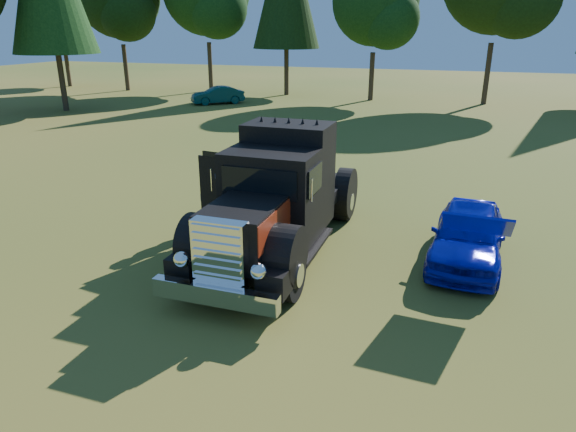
% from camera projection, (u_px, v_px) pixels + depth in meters
% --- Properties ---
extents(ground, '(120.00, 120.00, 0.00)m').
position_uv_depth(ground, '(307.00, 282.00, 11.05)').
color(ground, '#325118').
rests_on(ground, ground).
extents(diamond_t_truck, '(3.37, 7.16, 3.00)m').
position_uv_depth(diamond_t_truck, '(277.00, 202.00, 12.10)').
color(diamond_t_truck, black).
rests_on(diamond_t_truck, ground).
extents(hotrod_coupe, '(1.79, 4.19, 1.89)m').
position_uv_depth(hotrod_coupe, '(468.00, 234.00, 11.82)').
color(hotrod_coupe, '#07319B').
rests_on(hotrod_coupe, ground).
extents(spectator_near, '(0.48, 0.70, 1.88)m').
position_uv_depth(spectator_near, '(225.00, 208.00, 12.73)').
color(spectator_near, '#1F294A').
rests_on(spectator_near, ground).
extents(spectator_far, '(1.00, 1.15, 2.01)m').
position_uv_depth(spectator_far, '(215.00, 194.00, 13.57)').
color(spectator_far, '#1E1F47').
rests_on(spectator_far, ground).
extents(distant_teal_car, '(3.61, 3.33, 1.20)m').
position_uv_depth(distant_teal_car, '(218.00, 95.00, 36.38)').
color(distant_teal_car, '#0B3A44').
rests_on(distant_teal_car, ground).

